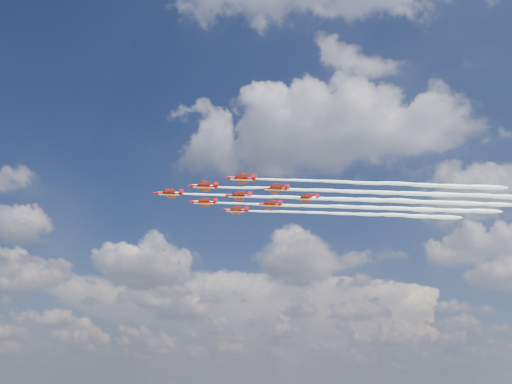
# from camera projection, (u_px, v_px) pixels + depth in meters

# --- Properties ---
(jet_lead) EXTENTS (88.02, 39.88, 2.39)m
(jet_lead) POSITION_uv_depth(u_px,v_px,m) (307.00, 198.00, 161.99)
(jet_lead) COLOR red
(jet_row2_port) EXTENTS (88.02, 39.88, 2.39)m
(jet_row2_port) POSITION_uv_depth(u_px,v_px,m) (346.00, 191.00, 156.24)
(jet_row2_port) COLOR red
(jet_row2_starb) EXTENTS (88.02, 39.88, 2.39)m
(jet_row2_starb) POSITION_uv_depth(u_px,v_px,m) (335.00, 206.00, 169.70)
(jet_row2_starb) COLOR red
(jet_row3_port) EXTENTS (88.02, 39.88, 2.39)m
(jet_row3_port) POSITION_uv_depth(u_px,v_px,m) (388.00, 184.00, 150.49)
(jet_row3_port) COLOR red
(jet_row3_centre) EXTENTS (88.02, 39.88, 2.39)m
(jet_row3_centre) POSITION_uv_depth(u_px,v_px,m) (373.00, 200.00, 163.94)
(jet_row3_centre) COLOR red
(jet_row3_starb) EXTENTS (88.02, 39.88, 2.39)m
(jet_row3_starb) POSITION_uv_depth(u_px,v_px,m) (360.00, 214.00, 177.40)
(jet_row3_starb) COLOR red
(jet_row4_port) EXTENTS (88.02, 39.88, 2.39)m
(jet_row4_port) POSITION_uv_depth(u_px,v_px,m) (414.00, 194.00, 158.19)
(jet_row4_port) COLOR red
(jet_row4_starb) EXTENTS (88.02, 39.88, 2.39)m
(jet_row4_starb) POSITION_uv_depth(u_px,v_px,m) (397.00, 208.00, 171.64)
(jet_row4_starb) COLOR red
(jet_tail) EXTENTS (88.02, 39.88, 2.39)m
(jet_tail) POSITION_uv_depth(u_px,v_px,m) (437.00, 202.00, 165.89)
(jet_tail) COLOR red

